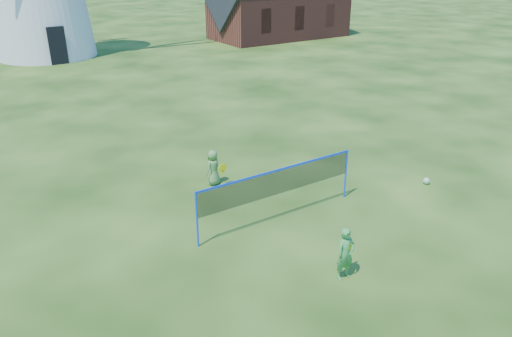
{
  "coord_description": "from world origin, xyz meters",
  "views": [
    {
      "loc": [
        -6.54,
        -9.67,
        6.87
      ],
      "look_at": [
        0.2,
        0.5,
        1.5
      ],
      "focal_mm": 34.53,
      "sensor_mm": 36.0,
      "label": 1
    }
  ],
  "objects": [
    {
      "name": "play_ball",
      "position": [
        5.99,
        -0.74,
        0.11
      ],
      "size": [
        0.22,
        0.22,
        0.22
      ],
      "primitive_type": "sphere",
      "color": "green",
      "rests_on": "ground"
    },
    {
      "name": "ground",
      "position": [
        0.0,
        0.0,
        0.0
      ],
      "size": [
        220.0,
        220.0,
        0.0
      ],
      "primitive_type": "plane",
      "color": "black",
      "rests_on": "ground"
    },
    {
      "name": "player_boy",
      "position": [
        0.26,
        3.05,
        0.58
      ],
      "size": [
        0.69,
        0.56,
        1.16
      ],
      "rotation": [
        0.0,
        0.0,
        3.54
      ],
      "color": "#578C43",
      "rests_on": "ground"
    },
    {
      "name": "chapel",
      "position": [
        19.62,
        26.17,
        2.85
      ],
      "size": [
        11.96,
        5.8,
        10.12
      ],
      "color": "brown",
      "rests_on": "ground"
    },
    {
      "name": "badminton_net",
      "position": [
        0.64,
        0.05,
        1.14
      ],
      "size": [
        5.05,
        0.05,
        1.55
      ],
      "color": "blue",
      "rests_on": "ground"
    },
    {
      "name": "player_girl",
      "position": [
        0.33,
        -2.97,
        0.64
      ],
      "size": [
        0.66,
        0.36,
        1.28
      ],
      "rotation": [
        0.0,
        0.0,
        -0.05
      ],
      "color": "green",
      "rests_on": "ground"
    }
  ]
}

